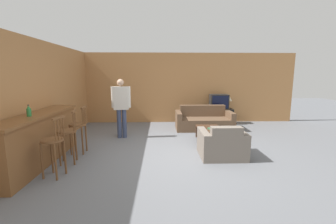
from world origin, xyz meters
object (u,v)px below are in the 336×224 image
at_px(bar_chair_near, 53,145).
at_px(person_by_window, 121,105).
at_px(couch_far, 204,121).
at_px(coffee_table, 209,130).
at_px(table_lamp, 228,98).
at_px(armchair_near, 222,145).
at_px(bottle, 29,111).
at_px(book_on_table, 212,128).
at_px(bar_chair_mid, 68,136).
at_px(tv_unit, 218,116).
at_px(bar_chair_far, 79,128).
at_px(tv, 219,102).

distance_m(bar_chair_near, person_by_window, 2.64).
xyz_separation_m(couch_far, coffee_table, (-0.12, -1.43, 0.04)).
bearing_deg(couch_far, table_lamp, 37.70).
bearing_deg(armchair_near, bottle, -172.48).
height_order(bar_chair_near, book_on_table, bar_chair_near).
bearing_deg(bottle, bar_chair_mid, 23.76).
height_order(bar_chair_mid, couch_far, bar_chair_mid).
xyz_separation_m(tv_unit, table_lamp, (0.34, 0.00, 0.68)).
xyz_separation_m(bottle, table_lamp, (4.95, 3.90, -0.17)).
height_order(bar_chair_near, person_by_window, person_by_window).
bearing_deg(bar_chair_mid, tv_unit, 42.12).
bearing_deg(bar_chair_mid, bar_chair_far, 89.98).
xyz_separation_m(armchair_near, book_on_table, (0.01, 1.07, 0.11)).
bearing_deg(table_lamp, tv_unit, 180.00).
xyz_separation_m(armchair_near, person_by_window, (-2.47, 1.61, 0.68)).
relative_size(bar_chair_mid, bottle, 4.96).
xyz_separation_m(armchair_near, tv_unit, (0.79, 3.40, 0.01)).
height_order(armchair_near, tv_unit, armchair_near).
height_order(tv_unit, table_lamp, table_lamp).
xyz_separation_m(couch_far, tv_unit, (0.70, 0.80, 0.01)).
height_order(armchair_near, bottle, bottle).
bearing_deg(couch_far, book_on_table, -93.09).
bearing_deg(bar_chair_far, couch_far, 33.95).
xyz_separation_m(bar_chair_mid, bar_chair_far, (0.00, 0.60, 0.00)).
distance_m(bar_chair_near, armchair_near, 3.37).
relative_size(bar_chair_far, table_lamp, 2.04).
xyz_separation_m(bar_chair_far, couch_far, (3.33, 2.24, -0.31)).
distance_m(bar_chair_far, tv, 5.06).
distance_m(bar_chair_near, bottle, 0.88).
bearing_deg(bar_chair_near, table_lamp, 44.37).
xyz_separation_m(bar_chair_near, couch_far, (3.33, 3.47, -0.31)).
bearing_deg(armchair_near, table_lamp, 71.65).
relative_size(tv, bottle, 2.96).
distance_m(bar_chair_near, book_on_table, 3.80).
height_order(tv_unit, book_on_table, tv_unit).
bearing_deg(bar_chair_near, couch_far, 46.18).
bearing_deg(book_on_table, tv, 71.37).
xyz_separation_m(bar_chair_near, bottle, (-0.58, 0.37, 0.55)).
distance_m(coffee_table, tv_unit, 2.37).
xyz_separation_m(tv, person_by_window, (-3.26, -1.78, 0.13)).
relative_size(tv_unit, table_lamp, 1.88).
bearing_deg(book_on_table, bar_chair_far, -167.50).
distance_m(bar_chair_mid, armchair_near, 3.27).
xyz_separation_m(coffee_table, bottle, (-3.79, -1.67, 0.82)).
bearing_deg(couch_far, bottle, -141.60).
bearing_deg(bar_chair_near, book_on_table, 30.96).
distance_m(coffee_table, person_by_window, 2.57).
bearing_deg(tv, bottle, -139.79).
relative_size(book_on_table, person_by_window, 0.13).
bearing_deg(tv, tv_unit, 90.00).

